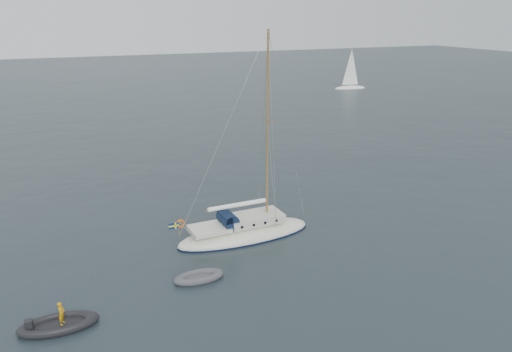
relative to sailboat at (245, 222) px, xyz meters
name	(u,v)px	position (x,y,z in m)	size (l,w,h in m)	color
ground	(275,250)	(1.00, -2.42, -1.01)	(300.00, 300.00, 0.00)	black
sailboat	(245,222)	(0.00, 0.00, 0.00)	(9.41, 2.82, 13.40)	white
dinghy	(199,277)	(-4.33, -4.03, -0.84)	(2.77, 1.25, 0.40)	#46464A
rib	(58,324)	(-11.52, -5.59, -0.80)	(3.58, 1.63, 1.31)	black
distant_yacht_b	(351,70)	(43.26, 52.61, 2.47)	(6.15, 3.28, 8.15)	white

